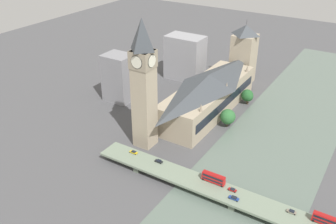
% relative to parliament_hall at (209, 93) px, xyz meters
% --- Properties ---
extents(ground_plane, '(600.00, 600.00, 0.00)m').
position_rel_parliament_hall_xyz_m(ground_plane, '(-16.54, 8.00, -13.55)').
color(ground_plane, '#4C4C4F').
extents(river_water, '(61.55, 360.00, 0.30)m').
position_rel_parliament_hall_xyz_m(river_water, '(-53.31, 8.00, -13.40)').
color(river_water, slate).
rests_on(river_water, ground_plane).
extents(parliament_hall, '(27.53, 94.78, 27.32)m').
position_rel_parliament_hall_xyz_m(parliament_hall, '(0.00, 0.00, 0.00)').
color(parliament_hall, tan).
rests_on(parliament_hall, ground_plane).
extents(clock_tower, '(11.95, 11.95, 75.08)m').
position_rel_parliament_hall_xyz_m(clock_tower, '(12.57, 56.77, 26.45)').
color(clock_tower, tan).
rests_on(clock_tower, ground_plane).
extents(victoria_tower, '(16.89, 16.89, 50.47)m').
position_rel_parliament_hall_xyz_m(victoria_tower, '(0.05, -59.84, 9.69)').
color(victoria_tower, tan).
rests_on(victoria_tower, ground_plane).
extents(road_bridge, '(155.10, 13.49, 4.63)m').
position_rel_parliament_hall_xyz_m(road_bridge, '(-53.31, 76.89, -9.80)').
color(road_bridge, '#5D6A59').
rests_on(road_bridge, ground_plane).
extents(double_decker_bus_mid, '(10.70, 2.48, 4.65)m').
position_rel_parliament_hall_xyz_m(double_decker_bus_mid, '(-91.87, 73.52, -6.35)').
color(double_decker_bus_mid, red).
rests_on(double_decker_bus_mid, road_bridge).
extents(double_decker_bus_rear, '(11.92, 2.62, 4.88)m').
position_rel_parliament_hall_xyz_m(double_decker_bus_rear, '(-39.65, 73.40, -6.23)').
color(double_decker_bus_rear, red).
rests_on(double_decker_bus_rear, road_bridge).
extents(car_northbound_lead, '(4.57, 1.86, 1.27)m').
position_rel_parliament_hall_xyz_m(car_northbound_lead, '(8.54, 73.85, -8.27)').
color(car_northbound_lead, gold).
rests_on(car_northbound_lead, road_bridge).
extents(car_northbound_mid, '(4.79, 1.92, 1.38)m').
position_rel_parliament_hall_xyz_m(car_northbound_mid, '(-53.06, 79.39, -8.23)').
color(car_northbound_mid, navy).
rests_on(car_northbound_mid, road_bridge).
extents(car_northbound_tail, '(4.16, 1.76, 1.33)m').
position_rel_parliament_hall_xyz_m(car_northbound_tail, '(-78.14, 74.14, -8.25)').
color(car_northbound_tail, slate).
rests_on(car_northbound_tail, road_bridge).
extents(car_southbound_lead, '(4.33, 1.94, 1.35)m').
position_rel_parliament_hall_xyz_m(car_southbound_lead, '(-7.83, 73.57, -8.25)').
color(car_southbound_lead, black).
rests_on(car_southbound_lead, road_bridge).
extents(car_southbound_tail, '(4.00, 1.77, 1.26)m').
position_rel_parliament_hall_xyz_m(car_southbound_tail, '(-50.14, 74.29, -8.27)').
color(car_southbound_tail, maroon).
rests_on(car_southbound_tail, road_bridge).
extents(city_block_west, '(29.87, 18.63, 35.48)m').
position_rel_parliament_hall_xyz_m(city_block_west, '(42.76, -42.48, 4.19)').
color(city_block_west, '#939399').
rests_on(city_block_west, ground_plane).
extents(city_block_center, '(20.02, 16.66, 34.32)m').
position_rel_parliament_hall_xyz_m(city_block_center, '(62.74, 17.65, 3.61)').
color(city_block_center, gray).
rests_on(city_block_center, ground_plane).
extents(tree_embankment_near, '(6.92, 6.92, 9.78)m').
position_rel_parliament_hall_xyz_m(tree_embankment_near, '(-19.75, -24.15, -7.25)').
color(tree_embankment_near, brown).
rests_on(tree_embankment_near, ground_plane).
extents(tree_embankment_mid, '(8.52, 8.52, 10.91)m').
position_rel_parliament_hall_xyz_m(tree_embankment_mid, '(-18.52, -24.74, -6.91)').
color(tree_embankment_mid, brown).
rests_on(tree_embankment_mid, ground_plane).
extents(tree_embankment_far, '(9.80, 9.80, 11.96)m').
position_rel_parliament_hall_xyz_m(tree_embankment_far, '(-20.01, 12.31, -6.49)').
color(tree_embankment_far, brown).
rests_on(tree_embankment_far, ground_plane).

